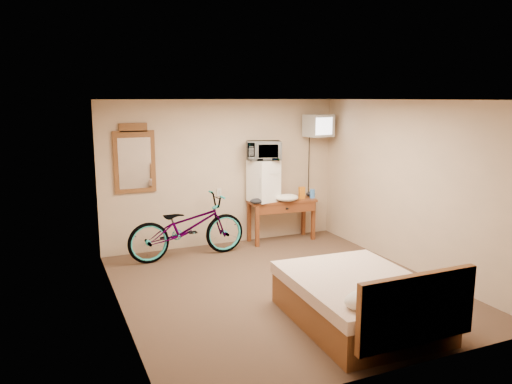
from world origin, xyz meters
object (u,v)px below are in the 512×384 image
at_px(blue_cup, 312,194).
at_px(bed, 362,300).
at_px(desk, 282,207).
at_px(crt_television, 318,126).
at_px(bicycle, 187,227).
at_px(mini_fridge, 264,181).
at_px(microwave, 264,151).
at_px(wall_mirror, 135,159).

distance_m(blue_cup, bed, 3.59).
distance_m(desk, blue_cup, 0.61).
bearing_deg(crt_television, bicycle, -174.07).
bearing_deg(mini_fridge, crt_television, -2.06).
distance_m(mini_fridge, bed, 3.56).
bearing_deg(microwave, bicycle, -149.63).
bearing_deg(crt_television, wall_mirror, 175.53).
bearing_deg(wall_mirror, bicycle, -36.51).
height_order(mini_fridge, blue_cup, mini_fridge).
bearing_deg(bed, blue_cup, 69.40).
height_order(blue_cup, bicycle, bicycle).
relative_size(mini_fridge, bed, 0.37).
distance_m(microwave, bicycle, 1.88).
height_order(mini_fridge, bed, mini_fridge).
distance_m(mini_fridge, microwave, 0.52).
height_order(desk, wall_mirror, wall_mirror).
height_order(microwave, bed, microwave).
xyz_separation_m(microwave, blue_cup, (0.91, -0.12, -0.80)).
bearing_deg(blue_cup, mini_fridge, 172.43).
bearing_deg(bicycle, crt_television, -87.28).
height_order(desk, crt_television, crt_television).
bearing_deg(crt_television, microwave, 177.93).
bearing_deg(crt_television, blue_cup, -149.62).
relative_size(microwave, blue_cup, 3.66).
xyz_separation_m(microwave, bed, (-0.34, -3.44, -1.33)).
height_order(microwave, blue_cup, microwave).
xyz_separation_m(wall_mirror, bed, (1.82, -3.66, -1.26)).
xyz_separation_m(desk, blue_cup, (0.57, -0.06, 0.21)).
xyz_separation_m(desk, mini_fridge, (-0.34, 0.06, 0.50)).
relative_size(desk, bed, 0.63).
bearing_deg(microwave, wall_mirror, -166.78).
bearing_deg(bed, bicycle, 109.70).
bearing_deg(blue_cup, desk, 173.49).
bearing_deg(blue_cup, wall_mirror, 173.79).
bearing_deg(desk, microwave, 170.63).
height_order(mini_fridge, wall_mirror, wall_mirror).
relative_size(desk, crt_television, 2.06).
xyz_separation_m(microwave, bicycle, (-1.47, -0.30, -1.13)).
bearing_deg(blue_cup, bicycle, -175.70).
relative_size(blue_cup, bicycle, 0.08).
xyz_separation_m(mini_fridge, bed, (-0.34, -3.44, -0.81)).
distance_m(microwave, crt_television, 1.12).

